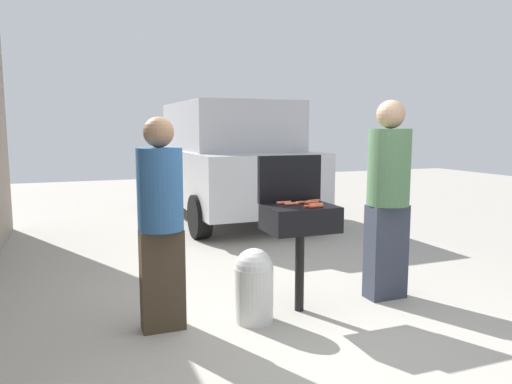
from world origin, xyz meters
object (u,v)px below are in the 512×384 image
object	(u,v)px
hot_dog_7	(284,203)
hot_dog_5	(311,206)
person_right	(388,193)
hot_dog_3	(311,203)
hot_dog_6	(316,205)
person_left	(161,217)
propane_tank	(254,284)
hot_dog_2	(316,206)
parked_minivan	(227,160)
bbq_grill	(300,222)
hot_dog_1	(292,204)
hot_dog_0	(303,202)
hot_dog_4	(313,201)

from	to	relation	value
hot_dog_7	hot_dog_5	bearing A→B (deg)	-61.48
hot_dog_7	person_right	bearing A→B (deg)	-6.69
hot_dog_3	hot_dog_6	distance (m)	0.11
person_left	person_right	world-z (taller)	person_right
propane_tank	hot_dog_2	bearing A→B (deg)	-7.47
hot_dog_3	parked_minivan	xyz separation A→B (m)	(0.64, 4.50, 0.08)
bbq_grill	person_right	xyz separation A→B (m)	(0.90, 0.01, 0.21)
bbq_grill	hot_dog_1	distance (m)	0.18
hot_dog_0	person_right	world-z (taller)	person_right
person_left	hot_dog_0	bearing A→B (deg)	-8.98
hot_dog_3	hot_dog_4	bearing A→B (deg)	52.68
parked_minivan	bbq_grill	bearing A→B (deg)	79.62
bbq_grill	person_left	bearing A→B (deg)	178.57
hot_dog_6	parked_minivan	bearing A→B (deg)	81.89
propane_tank	hot_dog_1	bearing A→B (deg)	18.23
hot_dog_6	person_right	distance (m)	0.80
hot_dog_4	hot_dog_7	world-z (taller)	same
hot_dog_7	parked_minivan	bearing A→B (deg)	78.87
bbq_grill	hot_dog_0	bearing A→B (deg)	53.54
person_right	hot_dog_7	bearing A→B (deg)	-14.31
hot_dog_1	person_right	distance (m)	0.97
person_right	hot_dog_0	bearing A→B (deg)	-12.61
hot_dog_2	propane_tank	distance (m)	0.82
bbq_grill	parked_minivan	xyz separation A→B (m)	(0.77, 4.55, 0.24)
hot_dog_5	hot_dog_7	distance (m)	0.28
person_left	hot_dog_7	bearing A→B (deg)	-6.30
bbq_grill	propane_tank	world-z (taller)	bbq_grill
hot_dog_7	person_right	world-z (taller)	person_right
hot_dog_4	person_right	distance (m)	0.72
hot_dog_1	hot_dog_3	distance (m)	0.19
hot_dog_5	parked_minivan	world-z (taller)	parked_minivan
hot_dog_6	propane_tank	bearing A→B (deg)	-178.52
hot_dog_5	hot_dog_6	xyz separation A→B (m)	(0.08, 0.05, 0.00)
hot_dog_0	hot_dog_1	distance (m)	0.13
person_left	person_right	bearing A→B (deg)	-12.01
hot_dog_1	hot_dog_3	xyz separation A→B (m)	(0.19, -0.00, 0.00)
hot_dog_0	hot_dog_6	size ratio (longest dim) A/B	1.00
person_right	hot_dog_5	bearing A→B (deg)	1.05
hot_dog_6	hot_dog_7	xyz separation A→B (m)	(-0.21, 0.20, 0.00)
hot_dog_5	parked_minivan	bearing A→B (deg)	81.07
hot_dog_1	hot_dog_0	bearing A→B (deg)	16.80
hot_dog_2	hot_dog_4	size ratio (longest dim) A/B	1.00
hot_dog_6	propane_tank	distance (m)	0.85
hot_dog_2	parked_minivan	size ratio (longest dim) A/B	0.03
hot_dog_0	parked_minivan	size ratio (longest dim) A/B	0.03
hot_dog_3	person_left	xyz separation A→B (m)	(-1.32, -0.02, -0.03)
hot_dog_2	person_right	world-z (taller)	person_right
hot_dog_5	hot_dog_1	bearing A→B (deg)	120.11
bbq_grill	hot_dog_6	size ratio (longest dim) A/B	7.18
bbq_grill	hot_dog_4	world-z (taller)	hot_dog_4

